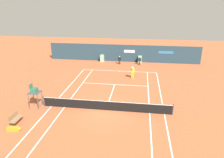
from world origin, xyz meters
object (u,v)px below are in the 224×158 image
ball_kid_centre_post (140,60)px  ball_kid_right_post (120,60)px  player_bench (15,118)px  equipment_bag (14,129)px  player_on_baseline (133,71)px  tennis_ball_mid_court (91,76)px  umpire_chair (34,92)px

ball_kid_centre_post → ball_kid_right_post: (-3.19, 0.00, 0.00)m
player_bench → equipment_bag: size_ratio=1.16×
ball_kid_right_post → player_on_baseline: bearing=109.8°
ball_kid_centre_post → ball_kid_right_post: bearing=-6.3°
player_bench → player_on_baseline: size_ratio=0.69×
tennis_ball_mid_court → ball_kid_centre_post: bearing=44.1°
ball_kid_right_post → tennis_ball_mid_court: (-3.16, -6.15, -0.74)m
umpire_chair → equipment_bag: 4.15m
umpire_chair → equipment_bag: umpire_chair is taller
equipment_bag → player_on_baseline: 15.65m
equipment_bag → tennis_ball_mid_court: size_ratio=15.85×
ball_kid_right_post → tennis_ball_mid_court: size_ratio=19.79×
umpire_chair → ball_kid_right_post: size_ratio=1.74×
equipment_bag → ball_kid_centre_post: ball_kid_centre_post is taller
player_on_baseline → ball_kid_right_post: bearing=-91.1°
umpire_chair → player_bench: (-0.31, -2.93, -1.06)m
player_bench → equipment_bag: (0.49, -0.98, -0.35)m
equipment_bag → ball_kid_right_post: size_ratio=0.80×
player_on_baseline → tennis_ball_mid_court: size_ratio=26.72×
player_on_baseline → ball_kid_centre_post: 6.37m
player_on_baseline → tennis_ball_mid_court: player_on_baseline is taller
umpire_chair → tennis_ball_mid_court: 10.01m
umpire_chair → player_bench: 3.13m
ball_kid_centre_post → tennis_ball_mid_court: (-6.35, -6.15, -0.74)m
umpire_chair → player_on_baseline: umpire_chair is taller
umpire_chair → player_on_baseline: 12.67m
player_bench → player_on_baseline: 15.11m
umpire_chair → player_on_baseline: bearing=136.7°
player_on_baseline → tennis_ball_mid_court: (-5.54, 0.17, -0.92)m
equipment_bag → ball_kid_right_post: (6.11, 19.43, 0.62)m
player_on_baseline → ball_kid_centre_post: (0.81, 6.31, -0.19)m
equipment_bag → player_on_baseline: (8.49, 13.12, 0.80)m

